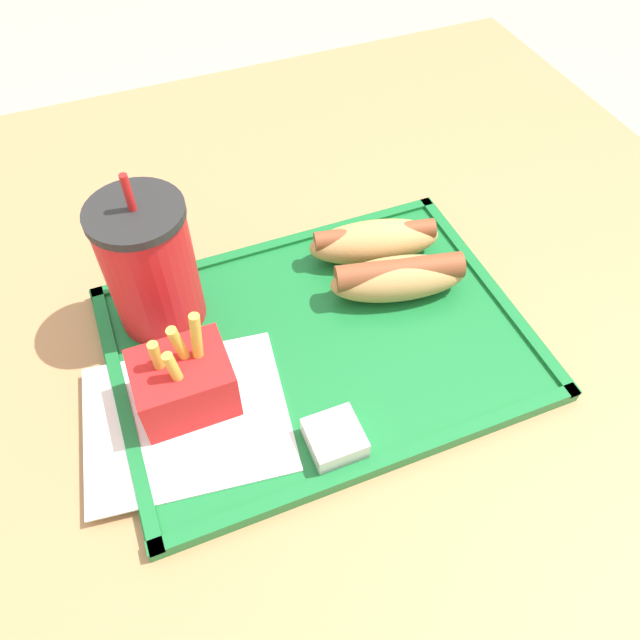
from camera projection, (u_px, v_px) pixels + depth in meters
ground_plane at (314, 568)px, 1.20m from camera, size 8.00×8.00×0.00m
dining_table at (312, 486)px, 0.91m from camera, size 1.05×1.01×0.75m
food_tray at (320, 343)px, 0.60m from camera, size 0.39×0.29×0.01m
paper_napkin at (186, 417)px, 0.55m from camera, size 0.19×0.17×0.00m
soda_cup at (150, 266)px, 0.57m from camera, size 0.09×0.09×0.17m
hot_dog_far at (374, 241)px, 0.65m from camera, size 0.15×0.07×0.04m
hot_dog_near at (399, 277)px, 0.62m from camera, size 0.15×0.08×0.05m
fries_carton at (184, 382)px, 0.53m from camera, size 0.08×0.07×0.10m
sauce_cup_mayo at (335, 438)px, 0.52m from camera, size 0.05×0.05×0.02m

